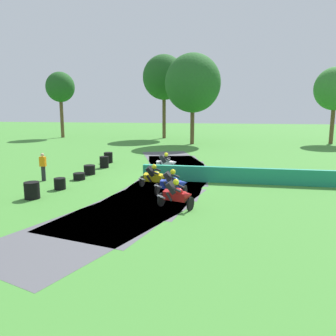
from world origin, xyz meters
The scene contains 18 objects.
ground_plane centered at (0.00, 0.00, 0.00)m, with size 120.00×120.00×0.00m, color #428433.
track_asphalt centered at (-0.66, 0.03, 0.00)m, with size 7.55×25.71×0.01m.
safety_barrier centered at (5.41, -0.23, 0.45)m, with size 0.30×14.18×0.90m, color #1E8466.
motorcycle_lead_red centered at (0.94, -5.59, 0.64)m, with size 1.68×1.20×1.43m.
motorcycle_chase_blue centered at (0.51, -3.59, 0.66)m, with size 1.71×0.89×1.43m.
motorcycle_trailing_yellow centered at (-0.65, -1.99, 0.63)m, with size 1.70×1.05×1.42m.
motorcycle_fourth_white centered at (-0.67, 2.14, 0.65)m, with size 1.68×0.82×1.43m.
tire_stack_near centered at (-6.03, -4.86, 0.40)m, with size 0.72×0.72×0.80m.
tire_stack_mid_a centered at (-5.53, -2.94, 0.30)m, with size 0.60×0.60×0.60m.
tire_stack_mid_b centered at (-5.44, -0.53, 0.20)m, with size 0.69×0.69×0.40m.
tire_stack_far centered at (-5.38, 1.04, 0.30)m, with size 0.71×0.71×0.60m.
tire_stack_extra_a centered at (-5.21, 3.45, 0.40)m, with size 0.62×0.62×0.80m.
tire_stack_extra_b centered at (-5.56, 5.51, 0.40)m, with size 0.65×0.65×0.80m.
track_marshal centered at (-7.37, -1.13, 0.82)m, with size 0.34×0.24×1.63m.
tree_far_left centered at (-17.70, 24.19, 6.46)m, with size 3.67×3.67×8.47m.
tree_far_right centered at (-0.15, 18.91, 6.60)m, with size 6.02×6.02×9.77m.
tree_mid_rise centered at (-4.24, 25.14, 7.66)m, with size 5.35×5.35×10.50m.
tree_behind_barrier centered at (15.26, 21.51, 6.01)m, with size 4.47×4.47×8.39m.
Camera 1 is at (2.61, -19.97, 4.46)m, focal length 37.56 mm.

